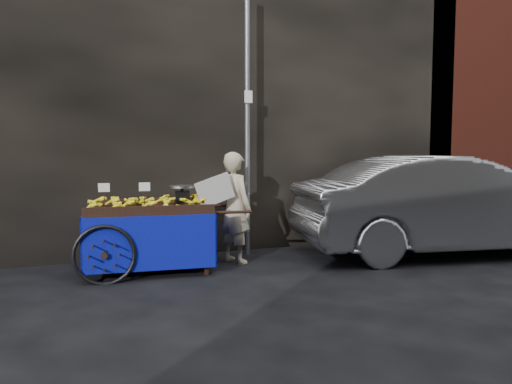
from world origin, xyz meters
name	(u,v)px	position (x,y,z in m)	size (l,w,h in m)	color
ground	(261,276)	(0.00, 0.00, 0.00)	(80.00, 80.00, 0.00)	black
building_wall	(227,99)	(0.39, 2.60, 2.50)	(13.50, 2.00, 5.00)	black
street_pole	(247,123)	(0.30, 1.30, 2.01)	(0.12, 0.10, 4.00)	slate
banana_cart	(145,215)	(-1.34, 0.79, 0.75)	(2.33, 1.28, 1.21)	black
vendor	(235,207)	(-0.06, 0.84, 0.79)	(0.94, 0.68, 1.58)	tan
plastic_bag	(199,258)	(-0.63, 0.69, 0.14)	(0.30, 0.24, 0.27)	blue
parked_car	(446,205)	(3.16, 0.20, 0.76)	(1.61, 4.61, 1.52)	silver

